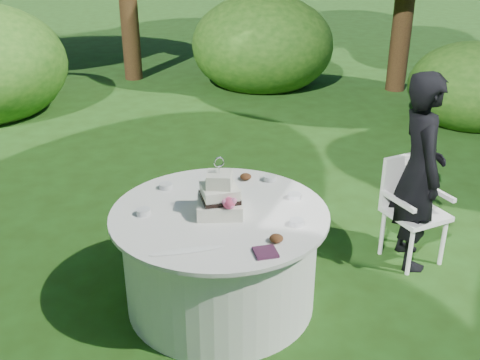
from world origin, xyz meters
name	(u,v)px	position (x,y,z in m)	size (l,w,h in m)	color
ground	(221,300)	(0.00, 0.00, 0.00)	(80.00, 80.00, 0.00)	#1E3B10
napkins	(266,252)	(0.17, -0.61, 0.78)	(0.14, 0.14, 0.02)	#471E39
feather_plume	(187,250)	(-0.30, -0.47, 0.78)	(0.48, 0.07, 0.01)	white
guest	(419,172)	(1.67, 0.20, 0.82)	(0.60, 0.39, 1.64)	black
table	(220,257)	(0.00, 0.00, 0.39)	(1.56, 1.56, 0.77)	white
cake	(220,198)	(0.00, -0.01, 0.88)	(0.37, 0.37, 0.43)	silver
chair	(410,201)	(1.68, 0.27, 0.52)	(0.52, 0.51, 0.90)	white
votives	(234,198)	(0.14, 0.15, 0.79)	(1.21, 0.88, 0.04)	silver
petal_cups	(259,204)	(0.29, 0.00, 0.79)	(0.13, 1.07, 0.05)	#562D16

